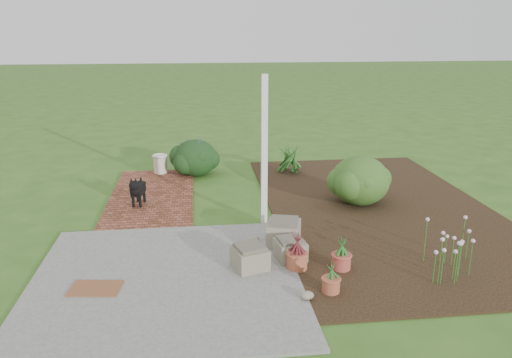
{
  "coord_description": "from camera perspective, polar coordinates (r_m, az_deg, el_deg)",
  "views": [
    {
      "loc": [
        -0.77,
        -7.73,
        3.2
      ],
      "look_at": [
        0.2,
        0.4,
        0.7
      ],
      "focal_mm": 35.0,
      "sensor_mm": 36.0,
      "label": 1
    }
  ],
  "objects": [
    {
      "name": "black_dog",
      "position": [
        9.39,
        -13.41,
        -1.12
      ],
      "size": [
        0.25,
        0.62,
        0.53
      ],
      "rotation": [
        0.0,
        0.0,
        -0.16
      ],
      "color": "black",
      "rests_on": "brick_path"
    },
    {
      "name": "evergreen_shrub",
      "position": [
        9.47,
        11.82,
        -0.02
      ],
      "size": [
        1.35,
        1.35,
        0.92
      ],
      "primitive_type": "ellipsoid",
      "rotation": [
        0.0,
        0.0,
        0.29
      ],
      "color": "#1C3D13",
      "rests_on": "garden_bed"
    },
    {
      "name": "concrete_patio",
      "position": [
        6.79,
        -10.25,
        -11.24
      ],
      "size": [
        3.5,
        3.5,
        0.04
      ],
      "primitive_type": "cube",
      "color": "slate",
      "rests_on": "ground"
    },
    {
      "name": "coir_doormat",
      "position": [
        6.74,
        -17.88,
        -11.8
      ],
      "size": [
        0.67,
        0.48,
        0.02
      ],
      "primitive_type": "cube",
      "rotation": [
        0.0,
        0.0,
        -0.13
      ],
      "color": "brown",
      "rests_on": "concrete_patio"
    },
    {
      "name": "terracotta_pot_small_right",
      "position": [
        6.42,
        8.56,
        -11.86
      ],
      "size": [
        0.28,
        0.28,
        0.19
      ],
      "primitive_type": "cylinder",
      "rotation": [
        0.0,
        0.0,
        -0.32
      ],
      "color": "#A15136",
      "rests_on": "garden_bed"
    },
    {
      "name": "stone_trough_mid",
      "position": [
        7.16,
        3.93,
        -8.08
      ],
      "size": [
        0.46,
        0.46,
        0.26
      ],
      "primitive_type": "cube",
      "rotation": [
        0.0,
        0.0,
        0.17
      ],
      "color": "#716A55",
      "rests_on": "concrete_patio"
    },
    {
      "name": "agapanthus_clump_front",
      "position": [
        11.32,
        3.87,
        2.7
      ],
      "size": [
        0.99,
        0.99,
        0.77
      ],
      "primitive_type": null,
      "rotation": [
        0.0,
        0.0,
        0.16
      ],
      "color": "#0D3911",
      "rests_on": "garden_bed"
    },
    {
      "name": "stone_trough_far",
      "position": [
        7.63,
        3.2,
        -6.19
      ],
      "size": [
        0.6,
        0.6,
        0.33
      ],
      "primitive_type": "cube",
      "rotation": [
        0.0,
        0.0,
        -0.25
      ],
      "color": "gray",
      "rests_on": "concrete_patio"
    },
    {
      "name": "ground",
      "position": [
        8.4,
        -1.04,
        -5.41
      ],
      "size": [
        80.0,
        80.0,
        0.0
      ],
      "primitive_type": "plane",
      "color": "#335B1C",
      "rests_on": "ground"
    },
    {
      "name": "purple_flowering_bush",
      "position": [
        11.26,
        -6.97,
        2.52
      ],
      "size": [
        1.01,
        1.01,
        0.83
      ],
      "primitive_type": "ellipsoid",
      "rotation": [
        0.0,
        0.0,
        -0.03
      ],
      "color": "black",
      "rests_on": "ground"
    },
    {
      "name": "pink_flower_patch",
      "position": [
        7.18,
        21.94,
        -7.71
      ],
      "size": [
        1.27,
        1.27,
        0.64
      ],
      "primitive_type": null,
      "rotation": [
        0.0,
        0.0,
        0.31
      ],
      "color": "#113D0F",
      "rests_on": "garden_bed"
    },
    {
      "name": "stone_trough_near",
      "position": [
        6.88,
        -0.69,
        -9.02
      ],
      "size": [
        0.54,
        0.54,
        0.29
      ],
      "primitive_type": "cube",
      "rotation": [
        0.0,
        0.0,
        0.31
      ],
      "color": "#706A54",
      "rests_on": "concrete_patio"
    },
    {
      "name": "agapanthus_clump_back",
      "position": [
        9.59,
        11.44,
        0.02
      ],
      "size": [
        1.07,
        1.07,
        0.86
      ],
      "primitive_type": null,
      "rotation": [
        0.0,
        0.0,
        0.13
      ],
      "color": "#154210",
      "rests_on": "garden_bed"
    },
    {
      "name": "cream_ceramic_urn",
      "position": [
        11.45,
        -10.88,
        1.69
      ],
      "size": [
        0.35,
        0.35,
        0.4
      ],
      "primitive_type": "cylinder",
      "rotation": [
        0.0,
        0.0,
        -0.16
      ],
      "color": "beige",
      "rests_on": "brick_path"
    },
    {
      "name": "terracotta_pot_bronze",
      "position": [
        6.92,
        4.71,
        -9.28
      ],
      "size": [
        0.36,
        0.36,
        0.23
      ],
      "primitive_type": "cylinder",
      "rotation": [
        0.0,
        0.0,
        0.34
      ],
      "color": "#A85539",
      "rests_on": "garden_bed"
    },
    {
      "name": "brick_path",
      "position": [
        10.04,
        -11.76,
        -1.85
      ],
      "size": [
        1.6,
        3.5,
        0.04
      ],
      "primitive_type": "cube",
      "color": "#5C2F1D",
      "rests_on": "ground"
    },
    {
      "name": "veranda_post",
      "position": [
        8.14,
        0.95,
        3.12
      ],
      "size": [
        0.1,
        0.1,
        2.5
      ],
      "primitive_type": "cube",
      "color": "white",
      "rests_on": "ground"
    },
    {
      "name": "terracotta_pot_small_left",
      "position": [
        6.99,
        9.73,
        -9.27
      ],
      "size": [
        0.33,
        0.33,
        0.21
      ],
      "primitive_type": "cylinder",
      "rotation": [
        0.0,
        0.0,
        -0.35
      ],
      "color": "#AB463A",
      "rests_on": "garden_bed"
    },
    {
      "name": "garden_bed",
      "position": [
        9.41,
        13.99,
        -3.33
      ],
      "size": [
        4.0,
        7.0,
        0.03
      ],
      "primitive_type": "cube",
      "color": "black",
      "rests_on": "ground"
    }
  ]
}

